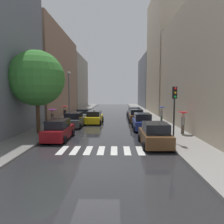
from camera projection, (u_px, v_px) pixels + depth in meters
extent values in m
cube|color=#27272A|center=(110.00, 116.00, 34.96)|extent=(28.00, 72.00, 0.04)
cube|color=gray|center=(72.00, 116.00, 35.08)|extent=(3.00, 72.00, 0.15)
cube|color=gray|center=(148.00, 116.00, 34.83)|extent=(3.00, 72.00, 0.15)
cube|color=silver|center=(62.00, 150.00, 14.29)|extent=(0.45, 2.20, 0.01)
cube|color=silver|center=(75.00, 150.00, 14.27)|extent=(0.45, 2.20, 0.01)
cube|color=silver|center=(88.00, 150.00, 14.25)|extent=(0.45, 2.20, 0.01)
cube|color=silver|center=(101.00, 150.00, 14.24)|extent=(0.45, 2.20, 0.01)
cube|color=silver|center=(114.00, 150.00, 14.22)|extent=(0.45, 2.20, 0.01)
cube|color=silver|center=(127.00, 151.00, 14.20)|extent=(0.45, 2.20, 0.01)
cube|color=silver|center=(140.00, 151.00, 14.18)|extent=(0.45, 2.20, 0.01)
cube|color=#8C6B56|center=(49.00, 74.00, 36.82)|extent=(6.00, 20.98, 14.62)
cube|color=#9E9384|center=(73.00, 83.00, 57.00)|extent=(6.00, 18.24, 13.58)
cube|color=#B2A38C|center=(211.00, 68.00, 21.46)|extent=(6.00, 21.00, 13.22)
cube|color=#B2A38C|center=(168.00, 55.00, 39.66)|extent=(6.00, 14.27, 22.57)
cube|color=slate|center=(152.00, 82.00, 56.61)|extent=(6.00, 17.21, 13.60)
cube|color=maroon|center=(59.00, 132.00, 17.57)|extent=(1.82, 4.41, 0.86)
cube|color=black|center=(58.00, 124.00, 17.28)|extent=(1.58, 2.44, 0.71)
cylinder|color=black|center=(54.00, 132.00, 19.07)|extent=(0.23, 0.64, 0.64)
cylinder|color=black|center=(73.00, 133.00, 19.00)|extent=(0.23, 0.64, 0.64)
cylinder|color=black|center=(43.00, 139.00, 16.19)|extent=(0.23, 0.64, 0.64)
cylinder|color=black|center=(65.00, 140.00, 16.13)|extent=(0.23, 0.64, 0.64)
cube|color=#474C51|center=(75.00, 122.00, 24.10)|extent=(2.05, 4.22, 0.84)
cube|color=black|center=(74.00, 115.00, 23.82)|extent=(1.76, 2.34, 0.69)
cylinder|color=black|center=(70.00, 122.00, 25.54)|extent=(0.24, 0.65, 0.64)
cylinder|color=black|center=(85.00, 122.00, 25.43)|extent=(0.24, 0.65, 0.64)
cylinder|color=black|center=(63.00, 126.00, 22.81)|extent=(0.24, 0.65, 0.64)
cylinder|color=black|center=(80.00, 126.00, 22.71)|extent=(0.24, 0.65, 0.64)
cube|color=#B2B7BF|center=(84.00, 116.00, 30.77)|extent=(1.95, 4.74, 0.79)
cube|color=black|center=(84.00, 111.00, 30.47)|extent=(1.70, 2.61, 0.65)
cylinder|color=black|center=(80.00, 116.00, 32.37)|extent=(0.22, 0.64, 0.64)
cylinder|color=black|center=(92.00, 116.00, 32.32)|extent=(0.22, 0.64, 0.64)
cylinder|color=black|center=(76.00, 119.00, 29.27)|extent=(0.22, 0.64, 0.64)
cylinder|color=black|center=(89.00, 119.00, 29.21)|extent=(0.22, 0.64, 0.64)
cube|color=brown|center=(155.00, 138.00, 15.51)|extent=(1.99, 4.21, 0.88)
cube|color=black|center=(155.00, 128.00, 15.22)|extent=(1.73, 2.32, 0.72)
cylinder|color=black|center=(139.00, 137.00, 16.92)|extent=(0.23, 0.64, 0.64)
cylinder|color=black|center=(163.00, 137.00, 16.90)|extent=(0.23, 0.64, 0.64)
cylinder|color=black|center=(145.00, 146.00, 14.17)|extent=(0.23, 0.64, 0.64)
cylinder|color=black|center=(173.00, 146.00, 14.15)|extent=(0.23, 0.64, 0.64)
cube|color=navy|center=(142.00, 124.00, 22.21)|extent=(1.90, 4.18, 0.89)
cube|color=black|center=(142.00, 117.00, 21.93)|extent=(1.66, 2.30, 0.73)
cylinder|color=black|center=(133.00, 125.00, 23.63)|extent=(0.23, 0.64, 0.64)
cylinder|color=black|center=(149.00, 125.00, 23.58)|extent=(0.23, 0.64, 0.64)
cylinder|color=black|center=(134.00, 129.00, 20.90)|extent=(0.23, 0.64, 0.64)
cylinder|color=black|center=(153.00, 129.00, 20.85)|extent=(0.23, 0.64, 0.64)
cube|color=brown|center=(136.00, 117.00, 28.24)|extent=(1.88, 4.17, 0.86)
cube|color=black|center=(136.00, 112.00, 27.96)|extent=(1.64, 2.30, 0.71)
cylinder|color=black|center=(129.00, 118.00, 29.66)|extent=(0.23, 0.64, 0.64)
cylinder|color=black|center=(142.00, 118.00, 29.60)|extent=(0.23, 0.64, 0.64)
cylinder|color=black|center=(130.00, 121.00, 26.93)|extent=(0.23, 0.64, 0.64)
cylinder|color=black|center=(144.00, 121.00, 26.88)|extent=(0.23, 0.64, 0.64)
cube|color=#474C51|center=(134.00, 114.00, 33.69)|extent=(2.09, 4.23, 0.80)
cube|color=black|center=(134.00, 109.00, 33.42)|extent=(1.78, 2.35, 0.65)
cylinder|color=black|center=(127.00, 114.00, 35.06)|extent=(0.25, 0.65, 0.64)
cylinder|color=black|center=(138.00, 114.00, 35.11)|extent=(0.25, 0.65, 0.64)
cylinder|color=black|center=(129.00, 116.00, 32.33)|extent=(0.25, 0.65, 0.64)
cylinder|color=black|center=(141.00, 116.00, 32.38)|extent=(0.25, 0.65, 0.64)
cube|color=yellow|center=(95.00, 119.00, 27.06)|extent=(2.01, 4.72, 0.80)
cube|color=black|center=(94.00, 113.00, 26.76)|extent=(1.71, 2.62, 0.65)
cube|color=#F2EDCC|center=(94.00, 110.00, 26.72)|extent=(0.21, 0.37, 0.18)
cylinder|color=black|center=(89.00, 119.00, 28.66)|extent=(0.24, 0.65, 0.64)
cylinder|color=black|center=(103.00, 119.00, 28.56)|extent=(0.24, 0.65, 0.64)
cylinder|color=black|center=(85.00, 122.00, 25.60)|extent=(0.24, 0.65, 0.64)
cylinder|color=black|center=(100.00, 122.00, 25.50)|extent=(0.24, 0.65, 0.64)
cylinder|color=#38513D|center=(65.00, 118.00, 27.21)|extent=(0.28, 0.28, 0.87)
cylinder|color=black|center=(65.00, 113.00, 27.14)|extent=(0.36, 0.36, 0.69)
sphere|color=tan|center=(65.00, 109.00, 27.09)|extent=(0.27, 0.27, 0.27)
cone|color=red|center=(65.00, 107.00, 27.06)|extent=(0.99, 0.99, 0.20)
cylinder|color=#333338|center=(65.00, 110.00, 27.10)|extent=(0.02, 0.02, 0.78)
cylinder|color=#38513D|center=(161.00, 118.00, 27.47)|extent=(0.28, 0.28, 0.81)
cylinder|color=gray|center=(162.00, 113.00, 27.41)|extent=(0.36, 0.36, 0.64)
sphere|color=tan|center=(162.00, 110.00, 27.37)|extent=(0.25, 0.25, 0.25)
cone|color=navy|center=(162.00, 108.00, 27.34)|extent=(1.09, 1.09, 0.20)
cylinder|color=#333338|center=(162.00, 110.00, 27.37)|extent=(0.02, 0.02, 0.73)
cylinder|color=gray|center=(53.00, 124.00, 22.36)|extent=(0.28, 0.28, 0.86)
cylinder|color=brown|center=(52.00, 117.00, 22.28)|extent=(0.36, 0.36, 0.68)
sphere|color=tan|center=(52.00, 113.00, 22.24)|extent=(0.27, 0.27, 0.27)
cone|color=#8C1E8C|center=(52.00, 110.00, 22.21)|extent=(1.03, 1.03, 0.20)
cylinder|color=#333338|center=(52.00, 114.00, 22.25)|extent=(0.02, 0.02, 0.77)
cylinder|color=brown|center=(183.00, 129.00, 19.15)|extent=(0.28, 0.28, 0.86)
cylinder|color=gray|center=(183.00, 121.00, 19.07)|extent=(0.36, 0.36, 0.68)
sphere|color=tan|center=(183.00, 116.00, 19.03)|extent=(0.27, 0.27, 0.27)
cone|color=red|center=(183.00, 113.00, 19.00)|extent=(1.00, 1.00, 0.20)
cylinder|color=#333338|center=(183.00, 117.00, 19.04)|extent=(0.02, 0.02, 0.77)
cylinder|color=#513823|center=(38.00, 118.00, 19.39)|extent=(0.36, 0.36, 3.00)
sphere|color=#397F33|center=(37.00, 78.00, 19.04)|extent=(5.13, 5.13, 5.13)
cylinder|color=black|center=(174.00, 121.00, 15.66)|extent=(0.12, 0.12, 3.40)
cube|color=black|center=(175.00, 93.00, 15.46)|extent=(0.30, 0.30, 0.90)
sphere|color=red|center=(175.00, 89.00, 15.25)|extent=(0.18, 0.18, 0.18)
sphere|color=#F2A519|center=(175.00, 93.00, 15.28)|extent=(0.18, 0.18, 0.18)
sphere|color=green|center=(175.00, 97.00, 15.31)|extent=(0.18, 0.18, 0.18)
cylinder|color=#595B60|center=(69.00, 97.00, 28.69)|extent=(0.16, 0.16, 6.45)
ellipsoid|color=beige|center=(69.00, 73.00, 28.37)|extent=(0.60, 0.28, 0.24)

